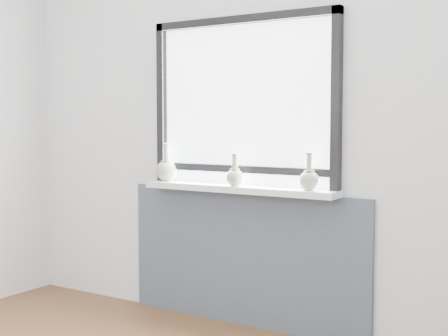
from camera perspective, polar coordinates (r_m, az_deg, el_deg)
The scene contains 7 objects.
back_wall at distance 3.94m, azimuth 2.02°, elevation 4.30°, with size 3.60×0.02×2.60m, color silver.
apron_panel at distance 4.01m, azimuth 1.77°, elevation -8.23°, with size 1.70×0.03×0.86m, color #424B5A.
windowsill at distance 3.88m, azimuth 1.26°, elevation -1.92°, with size 1.32×0.18×0.04m, color silver.
window at distance 3.91m, azimuth 1.75°, elevation 6.37°, with size 1.30×0.06×1.05m.
vase_a at distance 4.19m, azimuth -5.26°, elevation -0.13°, with size 0.15×0.15×0.25m.
vase_b at distance 3.85m, azimuth 1.01°, elevation -0.69°, with size 0.11×0.11×0.20m.
vase_c at distance 3.64m, azimuth 7.80°, elevation -0.96°, with size 0.12×0.12×0.22m.
Camera 1 is at (1.98, -1.60, 1.30)m, focal length 50.00 mm.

